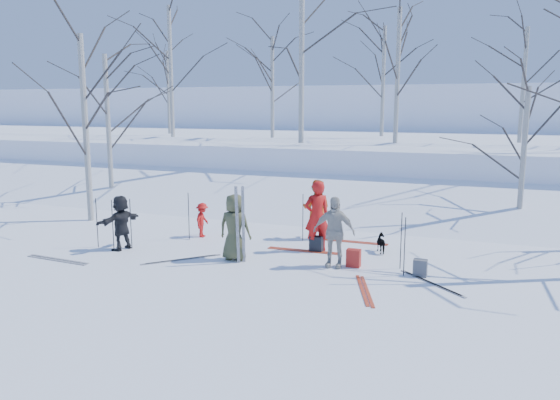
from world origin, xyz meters
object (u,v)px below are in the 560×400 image
at_px(skier_redor_behind, 316,209).
at_px(skier_red_seated, 202,220).
at_px(dog, 383,243).
at_px(backpack_red, 354,258).
at_px(skier_cream_east, 334,232).
at_px(backpack_grey, 420,268).
at_px(backpack_dark, 316,244).
at_px(skier_olive_center, 235,227).
at_px(skier_red_north, 317,216).
at_px(skier_grey_west, 121,223).

distance_m(skier_redor_behind, skier_red_seated, 3.30).
relative_size(dog, backpack_red, 1.38).
bearing_deg(skier_cream_east, skier_redor_behind, 111.57).
bearing_deg(backpack_grey, skier_cream_east, 180.00).
bearing_deg(skier_redor_behind, skier_red_seated, 15.86).
bearing_deg(backpack_red, skier_redor_behind, 125.07).
distance_m(skier_redor_behind, backpack_grey, 4.17).
height_order(skier_red_seated, backpack_dark, skier_red_seated).
height_order(skier_olive_center, skier_red_seated, skier_olive_center).
xyz_separation_m(skier_cream_east, backpack_red, (0.44, 0.17, -0.63)).
bearing_deg(skier_red_north, backpack_red, 102.76).
xyz_separation_m(skier_olive_center, dog, (3.28, 1.99, -0.58)).
relative_size(backpack_red, backpack_dark, 1.05).
xyz_separation_m(skier_cream_east, skier_grey_west, (-5.64, -0.51, -0.12)).
bearing_deg(backpack_red, skier_red_seated, 164.59).
height_order(skier_redor_behind, dog, skier_redor_behind).
bearing_deg(backpack_grey, skier_red_north, 156.30).
xyz_separation_m(skier_grey_west, backpack_dark, (4.85, 1.69, -0.53)).
distance_m(skier_red_north, skier_redor_behind, 1.39).
xyz_separation_m(skier_red_north, skier_red_seated, (-3.53, 0.26, -0.43)).
distance_m(skier_red_north, backpack_red, 1.79).
relative_size(skier_grey_west, dog, 2.51).
bearing_deg(backpack_grey, skier_red_seated, 166.79).
xyz_separation_m(skier_red_seated, dog, (5.18, 0.19, -0.25)).
bearing_deg(backpack_dark, skier_redor_behind, 107.87).
xyz_separation_m(skier_red_north, backpack_grey, (2.80, -1.23, -0.74)).
height_order(backpack_red, backpack_grey, backpack_red).
xyz_separation_m(skier_olive_center, skier_cream_east, (2.43, 0.31, 0.02)).
relative_size(skier_red_north, skier_grey_west, 1.27).
height_order(skier_grey_west, backpack_red, skier_grey_west).
bearing_deg(backpack_dark, skier_olive_center, -137.85).
distance_m(skier_red_seated, skier_cream_east, 4.59).
height_order(skier_red_north, backpack_dark, skier_red_north).
height_order(skier_redor_behind, skier_red_seated, skier_redor_behind).
bearing_deg(skier_redor_behind, skier_cream_east, 112.57).
relative_size(skier_olive_center, skier_redor_behind, 0.98).
bearing_deg(skier_red_north, backpack_grey, 119.49).
xyz_separation_m(dog, backpack_red, (-0.40, -1.51, -0.03)).
distance_m(skier_cream_east, skier_grey_west, 5.67).
distance_m(skier_olive_center, skier_grey_west, 3.22).
relative_size(skier_redor_behind, backpack_grey, 4.43).
distance_m(skier_cream_east, backpack_red, 0.79).
relative_size(skier_cream_east, backpack_dark, 4.22).
distance_m(skier_redor_behind, dog, 2.33).
distance_m(skier_olive_center, backpack_dark, 2.30).
relative_size(skier_redor_behind, skier_red_seated, 1.69).
height_order(skier_olive_center, skier_grey_west, skier_olive_center).
xyz_separation_m(skier_red_north, backpack_red, (1.25, -1.06, -0.72)).
distance_m(skier_red_seated, backpack_grey, 6.52).
bearing_deg(backpack_red, skier_olive_center, -170.56).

